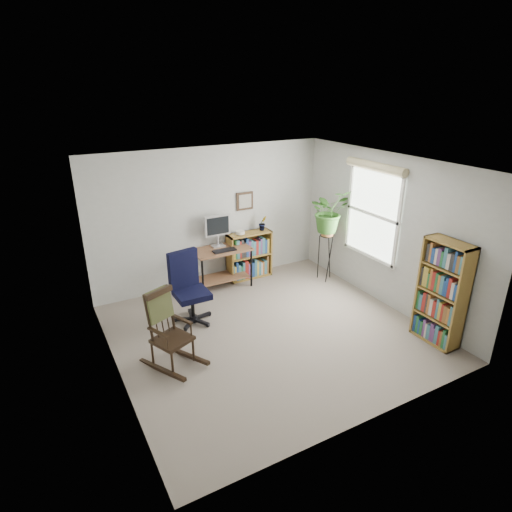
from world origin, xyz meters
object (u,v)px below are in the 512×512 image
office_chair (192,289)px  tall_bookshelf (442,293)px  desk (222,268)px  low_bookshelf (249,255)px  rocking_chair (172,330)px

office_chair → tall_bookshelf: size_ratio=0.75×
desk → low_bookshelf: low_bookshelf is taller
office_chair → low_bookshelf: office_chair is taller
rocking_chair → office_chair: bearing=32.2°
office_chair → rocking_chair: office_chair is taller
office_chair → rocking_chair: size_ratio=1.07×
desk → low_bookshelf: bearing=11.3°
low_bookshelf → tall_bookshelf: bearing=-67.5°
desk → tall_bookshelf: 3.54m
desk → office_chair: bearing=-135.0°
office_chair → low_bookshelf: size_ratio=1.27×
desk → rocking_chair: (-1.48, -1.76, 0.16)m
rocking_chair → low_bookshelf: size_ratio=1.18×
low_bookshelf → tall_bookshelf: size_ratio=0.59×
office_chair → tall_bookshelf: 3.47m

